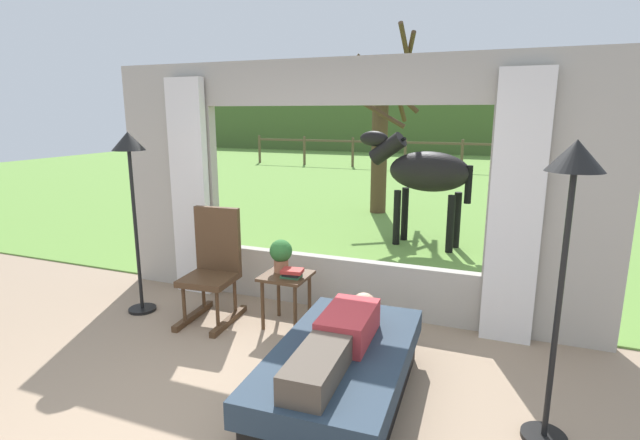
% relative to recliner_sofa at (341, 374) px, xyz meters
% --- Properties ---
extents(ground_plane, '(12.00, 12.00, 0.00)m').
position_rel_recliner_sofa_xyz_m(ground_plane, '(-0.62, -0.65, -0.22)').
color(ground_plane, gray).
extents(back_wall_with_window, '(5.20, 0.12, 2.55)m').
position_rel_recliner_sofa_xyz_m(back_wall_with_window, '(-0.62, 1.61, 1.03)').
color(back_wall_with_window, '#ADA599').
rests_on(back_wall_with_window, ground_plane).
extents(curtain_panel_left, '(0.44, 0.10, 2.40)m').
position_rel_recliner_sofa_xyz_m(curtain_panel_left, '(-2.31, 1.47, 0.98)').
color(curtain_panel_left, silver).
rests_on(curtain_panel_left, ground_plane).
extents(curtain_panel_right, '(0.44, 0.10, 2.40)m').
position_rel_recliner_sofa_xyz_m(curtain_panel_right, '(1.07, 1.47, 0.98)').
color(curtain_panel_right, silver).
rests_on(curtain_panel_right, ground_plane).
extents(outdoor_pasture_lawn, '(36.00, 21.68, 0.02)m').
position_rel_recliner_sofa_xyz_m(outdoor_pasture_lawn, '(-0.62, 12.51, -0.21)').
color(outdoor_pasture_lawn, olive).
rests_on(outdoor_pasture_lawn, ground_plane).
extents(distant_hill_ridge, '(36.00, 2.00, 2.40)m').
position_rel_recliner_sofa_xyz_m(distant_hill_ridge, '(-0.62, 22.35, 0.98)').
color(distant_hill_ridge, '#47602E').
rests_on(distant_hill_ridge, ground_plane).
extents(recliner_sofa, '(0.97, 1.74, 0.42)m').
position_rel_recliner_sofa_xyz_m(recliner_sofa, '(0.00, 0.00, 0.00)').
color(recliner_sofa, black).
rests_on(recliner_sofa, ground_plane).
extents(reclining_person, '(0.37, 1.43, 0.22)m').
position_rel_recliner_sofa_xyz_m(reclining_person, '(0.00, -0.05, 0.30)').
color(reclining_person, '#B23338').
rests_on(reclining_person, recliner_sofa).
extents(rocking_chair, '(0.52, 0.71, 1.12)m').
position_rel_recliner_sofa_xyz_m(rocking_chair, '(-1.66, 0.91, 0.33)').
color(rocking_chair, '#4C331E').
rests_on(rocking_chair, ground_plane).
extents(side_table, '(0.44, 0.44, 0.52)m').
position_rel_recliner_sofa_xyz_m(side_table, '(-0.91, 1.01, 0.21)').
color(side_table, '#4C331E').
rests_on(side_table, ground_plane).
extents(potted_plant, '(0.22, 0.22, 0.32)m').
position_rel_recliner_sofa_xyz_m(potted_plant, '(-0.99, 1.07, 0.48)').
color(potted_plant, '#9E6042').
rests_on(potted_plant, side_table).
extents(book_stack, '(0.22, 0.17, 0.09)m').
position_rel_recliner_sofa_xyz_m(book_stack, '(-0.82, 0.95, 0.35)').
color(book_stack, '#337247').
rests_on(book_stack, side_table).
extents(floor_lamp_left, '(0.32, 0.32, 1.85)m').
position_rel_recliner_sofa_xyz_m(floor_lamp_left, '(-2.48, 0.77, 1.28)').
color(floor_lamp_left, black).
rests_on(floor_lamp_left, ground_plane).
extents(floor_lamp_right, '(0.32, 0.32, 1.89)m').
position_rel_recliner_sofa_xyz_m(floor_lamp_right, '(1.34, 0.09, 1.31)').
color(floor_lamp_right, black).
rests_on(floor_lamp_right, ground_plane).
extents(horse, '(1.82, 0.77, 1.73)m').
position_rel_recliner_sofa_xyz_m(horse, '(-0.22, 4.36, 0.94)').
color(horse, black).
rests_on(horse, outdoor_pasture_lawn).
extents(pasture_tree, '(1.38, 1.51, 3.61)m').
position_rel_recliner_sofa_xyz_m(pasture_tree, '(-1.44, 6.55, 1.50)').
color(pasture_tree, '#4C3823').
rests_on(pasture_tree, outdoor_pasture_lawn).
extents(pasture_fence_line, '(16.10, 0.10, 1.10)m').
position_rel_recliner_sofa_xyz_m(pasture_fence_line, '(-0.62, 14.59, 0.53)').
color(pasture_fence_line, brown).
rests_on(pasture_fence_line, outdoor_pasture_lawn).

